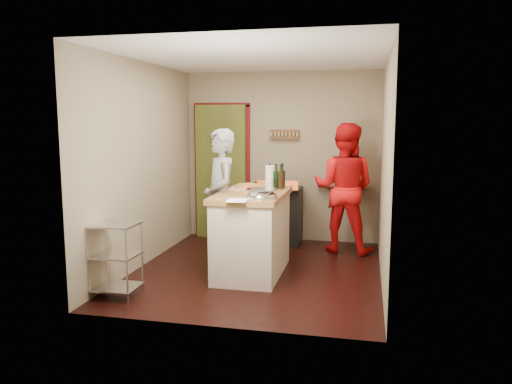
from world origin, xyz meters
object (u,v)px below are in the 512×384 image
wire_shelving (115,256)px  person_stripe (220,199)px  island (252,231)px  person_red (344,188)px  stove (281,215)px

wire_shelving → person_stripe: bearing=57.5°
island → person_red: (1.03, 1.31, 0.39)m
stove → island: bearing=-93.2°
person_stripe → person_red: (1.48, 1.15, 0.03)m
wire_shelving → island: (1.24, 1.09, 0.09)m
wire_shelving → person_stripe: person_stripe is taller
wire_shelving → island: island is taller
wire_shelving → stove: bearing=63.1°
wire_shelving → person_red: person_red is taller
wire_shelving → person_red: (2.27, 2.40, 0.47)m
stove → island: 1.54m
island → person_stripe: (-0.45, 0.16, 0.36)m
stove → wire_shelving: bearing=-116.9°
person_stripe → island: bearing=38.8°
island → person_red: 1.71m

